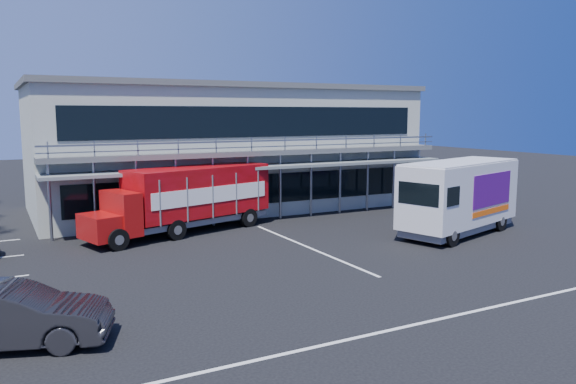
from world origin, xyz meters
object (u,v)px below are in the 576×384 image
parked_car_a (10,312)px  parked_car_b (10,316)px  white_van (459,196)px  red_truck (188,197)px

parked_car_a → parked_car_b: bearing=-175.8°
parked_car_a → parked_car_b: parked_car_b is taller
parked_car_a → white_van: bearing=-74.0°
red_truck → parked_car_a: size_ratio=2.27×
red_truck → parked_car_a: 13.07m
parked_car_b → parked_car_a: bearing=19.5°
red_truck → white_van: 12.78m
white_van → parked_car_b: bearing=176.5°
parked_car_a → parked_car_b: 0.50m
parked_car_b → red_truck: bearing=-16.9°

